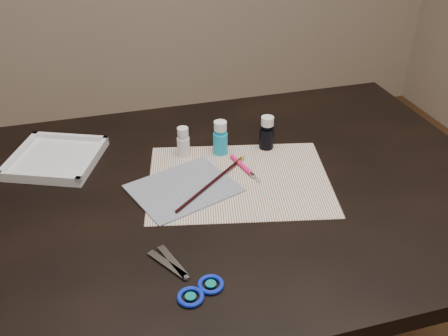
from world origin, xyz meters
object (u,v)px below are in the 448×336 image
object	(u,v)px
paper	(239,180)
paint_bottle_cyan	(220,138)
paint_bottle_white	(183,142)
canvas	(183,188)
scissors	(178,274)
paint_bottle_navy	(267,133)
palette_tray	(56,158)

from	to	relation	value
paper	paint_bottle_cyan	xyz separation A→B (m)	(-0.01, 0.13, 0.04)
paper	paint_bottle_white	size ratio (longest dim) A/B	5.41
paint_bottle_white	paint_bottle_cyan	xyz separation A→B (m)	(0.09, -0.02, 0.01)
paper	paint_bottle_white	distance (m)	0.18
paper	paint_bottle_cyan	distance (m)	0.14
paint_bottle_white	canvas	bearing A→B (deg)	-102.32
canvas	scissors	size ratio (longest dim) A/B	1.20
paint_bottle_white	paint_bottle_navy	world-z (taller)	paint_bottle_navy
scissors	canvas	bearing A→B (deg)	-45.70
paint_bottle_navy	canvas	bearing A→B (deg)	-152.85
paint_bottle_cyan	paint_bottle_navy	bearing A→B (deg)	-3.51
paint_bottle_cyan	paper	bearing A→B (deg)	-86.04
paper	palette_tray	world-z (taller)	palette_tray
canvas	scissors	xyz separation A→B (m)	(-0.07, -0.27, 0.00)
paint_bottle_white	scissors	world-z (taller)	paint_bottle_white
paper	paint_bottle_white	world-z (taller)	paint_bottle_white
paint_bottle_white	scissors	distance (m)	0.43
canvas	paint_bottle_navy	world-z (taller)	paint_bottle_navy
paint_bottle_white	palette_tray	bearing A→B (deg)	169.94
canvas	paint_bottle_white	xyz separation A→B (m)	(0.03, 0.15, 0.04)
paint_bottle_cyan	palette_tray	xyz separation A→B (m)	(-0.40, 0.07, -0.03)
canvas	paint_bottle_cyan	world-z (taller)	paint_bottle_cyan
canvas	palette_tray	bearing A→B (deg)	143.83
scissors	palette_tray	world-z (taller)	palette_tray
canvas	paper	bearing A→B (deg)	1.04
paint_bottle_white	scissors	xyz separation A→B (m)	(-0.10, -0.41, -0.03)
scissors	paint_bottle_cyan	bearing A→B (deg)	-57.24
paint_bottle_cyan	paint_bottle_navy	distance (m)	0.12
paint_bottle_white	paint_bottle_cyan	distance (m)	0.09
paint_bottle_white	paint_bottle_navy	distance (m)	0.21
paint_bottle_cyan	paint_bottle_white	bearing A→B (deg)	170.62
canvas	scissors	bearing A→B (deg)	-103.92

